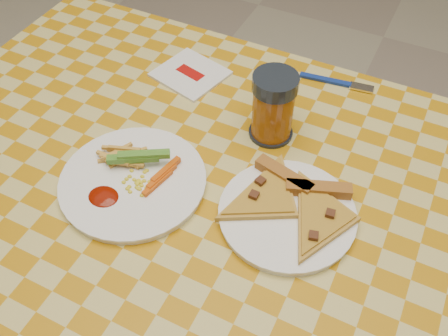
{
  "coord_description": "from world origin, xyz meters",
  "views": [
    {
      "loc": [
        0.22,
        -0.44,
        1.41
      ],
      "look_at": [
        -0.03,
        0.06,
        0.78
      ],
      "focal_mm": 40.0,
      "sensor_mm": 36.0,
      "label": 1
    }
  ],
  "objects": [
    {
      "name": "pizza_slices",
      "position": [
        0.1,
        0.04,
        0.78
      ],
      "size": [
        0.28,
        0.24,
        0.02
      ],
      "color": "gold",
      "rests_on": "plate_right"
    },
    {
      "name": "fork",
      "position": [
        0.07,
        0.38,
        0.76
      ],
      "size": [
        0.15,
        0.04,
        0.01
      ],
      "rotation": [
        0.0,
        0.0,
        0.12
      ],
      "color": "navy",
      "rests_on": "table"
    },
    {
      "name": "napkin",
      "position": [
        -0.21,
        0.28,
        0.76
      ],
      "size": [
        0.16,
        0.15,
        0.01
      ],
      "rotation": [
        0.0,
        0.0,
        -0.25
      ],
      "color": "white",
      "rests_on": "table"
    },
    {
      "name": "plate_right",
      "position": [
        0.1,
        0.03,
        0.76
      ],
      "size": [
        0.27,
        0.27,
        0.01
      ],
      "primitive_type": "cylinder",
      "rotation": [
        0.0,
        0.0,
        -0.26
      ],
      "color": "white",
      "rests_on": "table"
    },
    {
      "name": "fries_veggies",
      "position": [
        -0.17,
        -0.01,
        0.78
      ],
      "size": [
        0.16,
        0.15,
        0.04
      ],
      "color": "gold",
      "rests_on": "plate_left"
    },
    {
      "name": "plate_left",
      "position": [
        -0.16,
        -0.03,
        0.76
      ],
      "size": [
        0.31,
        0.31,
        0.01
      ],
      "primitive_type": "cylinder",
      "rotation": [
        0.0,
        0.0,
        0.34
      ],
      "color": "white",
      "rests_on": "table"
    },
    {
      "name": "table",
      "position": [
        0.0,
        0.0,
        0.68
      ],
      "size": [
        1.28,
        0.88,
        0.76
      ],
      "color": "white",
      "rests_on": "ground"
    },
    {
      "name": "drink_glass",
      "position": [
        0.01,
        0.19,
        0.82
      ],
      "size": [
        0.08,
        0.08,
        0.13
      ],
      "color": "black",
      "rests_on": "table"
    }
  ]
}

